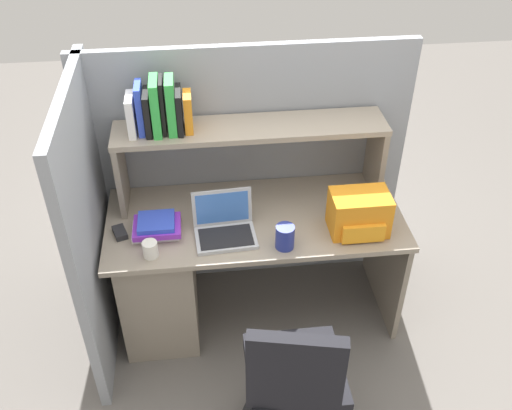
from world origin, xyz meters
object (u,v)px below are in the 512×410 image
(laptop, at_px, (224,226))
(office_chair, at_px, (294,390))
(computer_mouse, at_px, (120,233))
(paper_cup, at_px, (150,249))
(snack_canister, at_px, (285,237))
(backpack, at_px, (359,214))

(laptop, height_order, office_chair, laptop)
(computer_mouse, bearing_deg, paper_cup, -66.38)
(computer_mouse, relative_size, paper_cup, 1.21)
(laptop, relative_size, snack_canister, 2.53)
(backpack, xyz_separation_m, snack_canister, (-0.40, -0.09, -0.04))
(backpack, bearing_deg, snack_canister, -167.60)
(snack_canister, height_order, office_chair, office_chair)
(laptop, height_order, backpack, backpack)
(paper_cup, relative_size, office_chair, 0.09)
(snack_canister, xyz_separation_m, office_chair, (-0.04, -0.61, -0.40))
(computer_mouse, relative_size, snack_canister, 0.81)
(computer_mouse, distance_m, paper_cup, 0.24)
(office_chair, bearing_deg, paper_cup, -32.33)
(laptop, height_order, computer_mouse, laptop)
(office_chair, bearing_deg, computer_mouse, -32.97)
(computer_mouse, xyz_separation_m, paper_cup, (0.16, -0.18, 0.03))
(laptop, height_order, snack_canister, laptop)
(laptop, relative_size, computer_mouse, 3.12)
(backpack, bearing_deg, paper_cup, -175.70)
(backpack, bearing_deg, office_chair, -122.23)
(laptop, relative_size, office_chair, 0.35)
(laptop, relative_size, paper_cup, 3.77)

